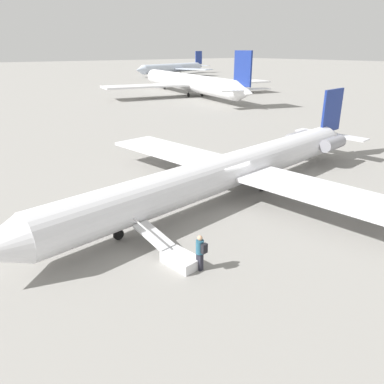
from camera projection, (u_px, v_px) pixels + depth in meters
The scene contains 6 objects.
ground_plane at pixel (226, 197), 25.51m from camera, with size 600.00×600.00×0.00m, color gray.
airplane_main at pixel (236, 168), 25.46m from camera, with size 32.48×25.14×6.15m.
airplane_far_center at pixel (174, 68), 144.51m from camera, with size 40.41×31.56×8.55m.
airplane_far_right at pixel (189, 82), 79.96m from camera, with size 37.67×48.35×9.19m.
boarding_stairs at pixel (175, 255), 17.64m from camera, with size 1.52×4.11×1.58m.
passenger at pixel (200, 251), 16.71m from camera, with size 0.36×0.55×1.74m.
Camera 1 is at (16.26, 17.41, 9.44)m, focal length 35.00 mm.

